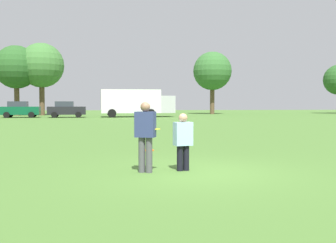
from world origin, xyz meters
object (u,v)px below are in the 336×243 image
object	(u,v)px
parked_car_mid_left	(20,109)
traffic_cone	(149,144)
box_truck	(136,102)
frisbee	(155,129)
player_thrower	(145,133)
parked_car_center	(66,109)
player_defender	(183,139)

from	to	relation	value
parked_car_mid_left	traffic_cone	bearing A→B (deg)	-69.62
traffic_cone	box_truck	world-z (taller)	box_truck
frisbee	player_thrower	bearing A→B (deg)	-161.11
traffic_cone	parked_car_center	bearing A→B (deg)	102.27
player_thrower	traffic_cone	xyz separation A→B (m)	(0.38, 4.43, -0.72)
player_defender	box_truck	bearing A→B (deg)	89.73
frisbee	parked_car_mid_left	xyz separation A→B (m)	(-12.15, 37.44, -0.11)
frisbee	parked_car_mid_left	world-z (taller)	parked_car_mid_left
player_thrower	parked_car_mid_left	distance (m)	39.36
player_thrower	parked_car_mid_left	size ratio (longest dim) A/B	0.39
parked_car_center	parked_car_mid_left	bearing A→B (deg)	178.21
player_thrower	parked_car_mid_left	bearing A→B (deg)	107.62
parked_car_center	traffic_cone	bearing A→B (deg)	-77.73
player_thrower	parked_car_center	distance (m)	37.97
player_thrower	player_defender	bearing A→B (deg)	9.63
frisbee	parked_car_center	size ratio (longest dim) A/B	0.06
player_defender	parked_car_center	world-z (taller)	parked_car_center
player_defender	frisbee	xyz separation A→B (m)	(-0.70, -0.08, 0.25)
frisbee	traffic_cone	xyz separation A→B (m)	(0.14, 4.35, -0.80)
player_thrower	frisbee	bearing A→B (deg)	18.89
player_defender	parked_car_mid_left	bearing A→B (deg)	108.98
frisbee	traffic_cone	world-z (taller)	frisbee
traffic_cone	box_truck	xyz separation A→B (m)	(0.73, 33.41, 1.52)
player_thrower	parked_car_mid_left	world-z (taller)	parked_car_mid_left
frisbee	parked_car_mid_left	distance (m)	39.36
parked_car_mid_left	frisbee	bearing A→B (deg)	-72.02
parked_car_mid_left	box_truck	distance (m)	13.05
player_thrower	player_defender	size ratio (longest dim) A/B	1.20
player_defender	traffic_cone	xyz separation A→B (m)	(-0.56, 4.27, -0.55)
player_defender	box_truck	world-z (taller)	box_truck
parked_car_center	frisbee	bearing A→B (deg)	-79.33
parked_car_mid_left	parked_car_center	size ratio (longest dim) A/B	1.00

